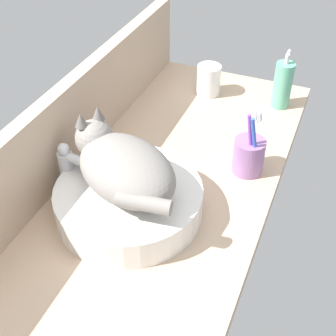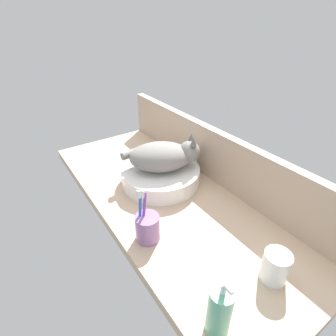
# 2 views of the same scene
# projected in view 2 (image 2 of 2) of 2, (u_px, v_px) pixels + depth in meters

# --- Properties ---
(ground_plane) EXTENTS (1.26, 0.52, 0.04)m
(ground_plane) POSITION_uv_depth(u_px,v_px,m) (166.00, 199.00, 1.06)
(ground_plane) COLOR tan
(backsplash_panel) EXTENTS (1.26, 0.04, 0.22)m
(backsplash_panel) POSITION_uv_depth(u_px,v_px,m) (214.00, 154.00, 1.11)
(backsplash_panel) COLOR tan
(backsplash_panel) RESTS_ON ground_plane
(sink_basin) EXTENTS (0.33, 0.33, 0.07)m
(sink_basin) POSITION_uv_depth(u_px,v_px,m) (161.00, 175.00, 1.11)
(sink_basin) COLOR white
(sink_basin) RESTS_ON ground_plane
(cat) EXTENTS (0.27, 0.30, 0.14)m
(cat) POSITION_uv_depth(u_px,v_px,m) (164.00, 156.00, 1.06)
(cat) COLOR gray
(cat) RESTS_ON sink_basin
(faucet) EXTENTS (0.04, 0.12, 0.14)m
(faucet) POSITION_uv_depth(u_px,v_px,m) (191.00, 159.00, 1.15)
(faucet) COLOR silver
(faucet) RESTS_ON ground_plane
(soap_dispenser) EXTENTS (0.06, 0.06, 0.17)m
(soap_dispenser) POSITION_uv_depth(u_px,v_px,m) (219.00, 312.00, 0.58)
(soap_dispenser) COLOR #60B793
(soap_dispenser) RESTS_ON ground_plane
(toothbrush_cup) EXTENTS (0.08, 0.08, 0.19)m
(toothbrush_cup) POSITION_uv_depth(u_px,v_px,m) (147.00, 227.00, 0.83)
(toothbrush_cup) COLOR #996BA8
(toothbrush_cup) RESTS_ON ground_plane
(water_glass) EXTENTS (0.07, 0.07, 0.09)m
(water_glass) POSITION_uv_depth(u_px,v_px,m) (275.00, 268.00, 0.71)
(water_glass) COLOR white
(water_glass) RESTS_ON ground_plane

